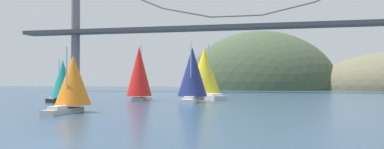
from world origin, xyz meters
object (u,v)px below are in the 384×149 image
Objects in this scene: sailboat_red_spinnaker at (139,72)px; sailboat_yellow_sail at (205,72)px; sailboat_orange_sail at (73,82)px; sailboat_navy_sail at (192,73)px; sailboat_teal_sail at (62,80)px.

sailboat_red_spinnaker is 13.77m from sailboat_yellow_sail.
sailboat_red_spinnaker is at bearing 93.15° from sailboat_orange_sail.
sailboat_teal_sail is (-19.57, -7.15, -1.20)m from sailboat_navy_sail.
sailboat_orange_sail is (1.38, -25.04, -1.54)m from sailboat_red_spinnaker.
sailboat_teal_sail is (-9.13, -10.12, -1.40)m from sailboat_red_spinnaker.
sailboat_yellow_sail is at bearing 45.09° from sailboat_teal_sail.
sailboat_navy_sail is 12.24m from sailboat_yellow_sail.
sailboat_red_spinnaker is 0.97× the size of sailboat_yellow_sail.
sailboat_yellow_sail is 27.42m from sailboat_teal_sail.
sailboat_yellow_sail is (10.19, 9.26, 0.32)m from sailboat_red_spinnaker.
sailboat_yellow_sail is at bearing 42.26° from sailboat_red_spinnaker.
sailboat_red_spinnaker is 10.85m from sailboat_navy_sail.
sailboat_yellow_sail reaches higher than sailboat_teal_sail.
sailboat_orange_sail reaches higher than sailboat_teal_sail.
sailboat_yellow_sail reaches higher than sailboat_orange_sail.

